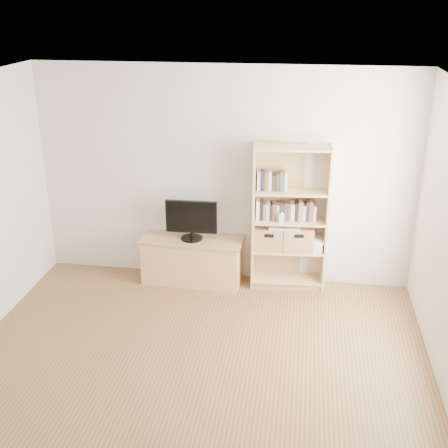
% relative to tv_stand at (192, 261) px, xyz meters
% --- Properties ---
extents(floor, '(4.50, 5.00, 0.01)m').
position_rel_tv_stand_xyz_m(floor, '(0.36, -2.28, -0.27)').
color(floor, brown).
rests_on(floor, ground).
extents(back_wall, '(4.50, 0.02, 2.60)m').
position_rel_tv_stand_xyz_m(back_wall, '(0.36, 0.22, 1.03)').
color(back_wall, beige).
rests_on(back_wall, floor).
extents(ceiling, '(4.50, 5.00, 0.01)m').
position_rel_tv_stand_xyz_m(ceiling, '(0.36, -2.28, 2.33)').
color(ceiling, white).
rests_on(ceiling, back_wall).
extents(tv_stand, '(1.20, 0.49, 0.54)m').
position_rel_tv_stand_xyz_m(tv_stand, '(0.00, 0.00, 0.00)').
color(tv_stand, tan).
rests_on(tv_stand, floor).
extents(bookshelf, '(0.90, 0.38, 1.75)m').
position_rel_tv_stand_xyz_m(bookshelf, '(1.16, 0.07, 0.60)').
color(bookshelf, tan).
rests_on(bookshelf, floor).
extents(television, '(0.62, 0.06, 0.48)m').
position_rel_tv_stand_xyz_m(television, '(0.00, 0.00, 0.54)').
color(television, black).
rests_on(television, tv_stand).
extents(books_row_mid, '(0.87, 0.27, 0.23)m').
position_rel_tv_stand_xyz_m(books_row_mid, '(1.16, 0.09, 0.70)').
color(books_row_mid, beige).
rests_on(books_row_mid, bookshelf).
extents(books_row_upper, '(0.40, 0.18, 0.21)m').
position_rel_tv_stand_xyz_m(books_row_upper, '(0.96, 0.07, 1.05)').
color(books_row_upper, beige).
rests_on(books_row_upper, bookshelf).
extents(baby_monitor, '(0.06, 0.04, 0.11)m').
position_rel_tv_stand_xyz_m(baby_monitor, '(1.07, -0.04, 0.64)').
color(baby_monitor, white).
rests_on(baby_monitor, bookshelf).
extents(basket_left, '(0.36, 0.31, 0.28)m').
position_rel_tv_stand_xyz_m(basket_left, '(0.93, 0.04, 0.36)').
color(basket_left, '#956543').
rests_on(basket_left, bookshelf).
extents(basket_right, '(0.38, 0.32, 0.29)m').
position_rel_tv_stand_xyz_m(basket_right, '(1.27, 0.07, 0.36)').
color(basket_right, '#956543').
rests_on(basket_right, bookshelf).
extents(laptop, '(0.36, 0.25, 0.03)m').
position_rel_tv_stand_xyz_m(laptop, '(1.10, 0.05, 0.51)').
color(laptop, silver).
rests_on(laptop, basket_left).
extents(magazine_stack, '(0.20, 0.29, 0.13)m').
position_rel_tv_stand_xyz_m(magazine_stack, '(1.46, 0.08, 0.28)').
color(magazine_stack, beige).
rests_on(magazine_stack, bookshelf).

